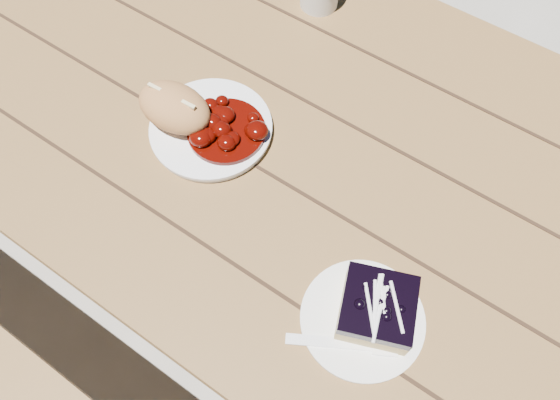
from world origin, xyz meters
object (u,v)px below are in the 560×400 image
Objects in this scene: dessert_plate at (362,319)px; blueberry_cake at (377,308)px; main_plate at (211,129)px; bread_roll at (175,107)px; picnic_table at (235,152)px.

blueberry_cake reaches higher than dessert_plate.
main_plate is at bearing 159.93° from dessert_plate.
bread_roll is at bearing 145.93° from blueberry_cake.
main_plate is 1.58× the size of blueberry_cake.
picnic_table is 0.49m from blueberry_cake.
bread_roll is 1.03× the size of blueberry_cake.
bread_roll is 0.45m from dessert_plate.
blueberry_cake is at bearing -13.12° from bread_roll.
dessert_plate is (0.43, -0.12, -0.05)m from bread_roll.
picnic_table is 0.23m from bread_roll.
dessert_plate is 1.34× the size of blueberry_cake.
blueberry_cake is (0.40, -0.19, 0.20)m from picnic_table.
bread_roll reaches higher than blueberry_cake.
blueberry_cake reaches higher than main_plate.
main_plate is (0.01, -0.07, 0.17)m from picnic_table.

